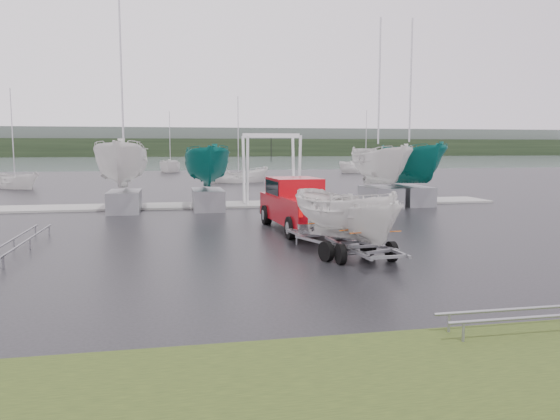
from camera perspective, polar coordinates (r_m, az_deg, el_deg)
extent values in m
plane|color=black|center=(18.87, 1.46, -3.66)|extent=(120.00, 120.00, 0.00)
plane|color=gray|center=(118.22, -9.40, 4.93)|extent=(300.00, 300.00, 0.00)
plane|color=#253213|center=(8.88, 18.09, -16.02)|extent=(40.00, 40.00, 0.00)
cube|color=gray|center=(31.55, -3.78, 0.59)|extent=(30.00, 3.00, 0.12)
cube|color=black|center=(188.14, -10.17, 6.44)|extent=(300.00, 8.00, 6.00)
cube|color=#4C5651|center=(196.15, -10.24, 7.02)|extent=(300.00, 6.00, 10.00)
cube|color=maroon|center=(22.06, 2.28, 0.04)|extent=(2.44, 6.18, 0.99)
cube|color=maroon|center=(23.04, 1.50, 2.29)|extent=(2.07, 2.52, 0.89)
cube|color=black|center=(23.03, 1.50, 2.42)|extent=(2.09, 2.26, 0.58)
cube|color=silver|center=(19.20, 4.97, -1.92)|extent=(2.12, 0.31, 0.37)
cylinder|color=black|center=(23.76, -1.41, -0.50)|extent=(0.36, 0.85, 0.84)
cylinder|color=black|center=(24.29, 3.16, -0.35)|extent=(0.36, 0.85, 0.84)
cylinder|color=black|center=(19.95, 1.21, -1.88)|extent=(0.36, 0.85, 0.84)
cylinder|color=black|center=(20.57, 6.55, -1.66)|extent=(0.36, 0.85, 0.84)
cube|color=gray|center=(16.06, 6.95, -3.89)|extent=(0.29, 3.60, 0.08)
cube|color=gray|center=(16.50, 10.51, -3.68)|extent=(0.29, 3.60, 0.08)
cylinder|color=gray|center=(16.12, 9.03, -4.43)|extent=(1.60, 0.17, 0.08)
cylinder|color=black|center=(15.82, 6.36, -4.60)|extent=(0.21, 0.61, 0.60)
cylinder|color=black|center=(16.45, 11.59, -4.26)|extent=(0.21, 0.61, 0.60)
imported|color=silver|center=(16.03, 8.88, 3.13)|extent=(1.53, 1.57, 3.85)
cube|color=#F36207|center=(16.91, 7.71, -1.49)|extent=(1.55, 0.13, 0.03)
cube|color=#F36207|center=(15.46, 9.97, -2.29)|extent=(1.55, 0.13, 0.03)
cube|color=gray|center=(16.45, 5.15, -3.63)|extent=(1.32, 3.40, 0.08)
cube|color=gray|center=(17.12, 8.10, -3.26)|extent=(1.32, 3.40, 0.08)
cylinder|color=gray|center=(16.65, 7.08, -4.05)|extent=(1.53, 0.63, 0.08)
cylinder|color=black|center=(16.17, 4.86, -4.34)|extent=(0.38, 0.63, 0.60)
cylinder|color=black|center=(17.15, 9.17, -3.77)|extent=(0.38, 0.63, 0.60)
imported|color=silver|center=(16.53, 6.76, 4.12)|extent=(2.11, 2.14, 4.34)
cube|color=#F36207|center=(17.32, 5.04, -1.26)|extent=(1.47, 0.58, 0.03)
cube|color=#F36207|center=(16.08, 8.45, -1.92)|extent=(1.47, 0.58, 0.03)
cylinder|color=silver|center=(30.62, -3.42, 4.07)|extent=(0.16, 0.58, 3.99)
cylinder|color=silver|center=(32.21, -3.82, 4.19)|extent=(0.16, 0.58, 3.99)
cylinder|color=silver|center=(31.18, 2.06, 4.12)|extent=(0.16, 0.58, 3.99)
cylinder|color=silver|center=(32.74, 1.41, 4.24)|extent=(0.16, 0.58, 3.99)
cube|color=silver|center=(31.63, -0.93, 7.78)|extent=(3.30, 0.25, 0.25)
cube|color=gray|center=(29.33, -15.92, 0.87)|extent=(1.60, 3.20, 1.10)
imported|color=silver|center=(29.21, -16.17, 8.64)|extent=(2.57, 2.64, 6.84)
cylinder|color=#B2B2B7|center=(29.94, -16.26, 13.82)|extent=(0.10, 0.10, 7.00)
cube|color=gray|center=(29.50, -7.55, 1.10)|extent=(1.60, 3.20, 1.10)
imported|color=#0E665D|center=(29.37, -7.66, 8.24)|extent=(2.35, 2.41, 6.24)
cube|color=gray|center=(31.48, 10.44, 1.39)|extent=(1.60, 3.20, 1.10)
imported|color=silver|center=(31.36, 10.58, 8.11)|extent=(2.36, 2.42, 6.27)
cylinder|color=#B2B2B7|center=(32.02, 10.35, 13.09)|extent=(0.10, 0.10, 7.00)
cube|color=gray|center=(32.55, 13.56, 1.49)|extent=(1.60, 3.20, 1.10)
imported|color=#0E665D|center=(32.45, 13.75, 8.24)|extent=(2.47, 2.54, 6.56)
cylinder|color=#B2B2B7|center=(33.10, 13.51, 13.00)|extent=(0.10, 0.10, 7.00)
cylinder|color=gray|center=(19.88, -24.69, -2.72)|extent=(0.06, 6.50, 0.06)
cylinder|color=gray|center=(20.00, -26.09, -2.73)|extent=(0.06, 6.50, 0.06)
imported|color=silver|center=(49.03, -25.91, 2.04)|extent=(3.04, 3.04, 5.64)
cylinder|color=#B2B2B7|center=(48.92, -26.15, 6.71)|extent=(0.08, 0.08, 8.00)
imported|color=silver|center=(74.44, -11.36, 3.93)|extent=(2.85, 2.92, 6.97)
cylinder|color=#B2B2B7|center=(74.36, -11.43, 7.00)|extent=(0.08, 0.08, 8.00)
imported|color=silver|center=(51.48, -4.35, 2.87)|extent=(2.55, 2.50, 5.87)
cylinder|color=#B2B2B7|center=(51.37, -4.39, 7.33)|extent=(0.08, 0.08, 8.00)
imported|color=silver|center=(71.33, 8.92, 3.86)|extent=(2.86, 2.79, 7.24)
cylinder|color=#B2B2B7|center=(71.26, 8.98, 7.08)|extent=(0.08, 0.08, 8.00)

